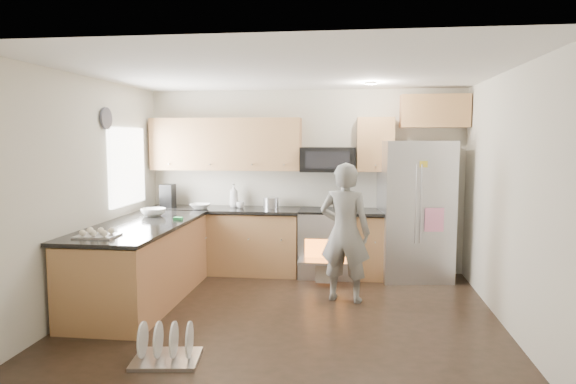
# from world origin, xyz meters

# --- Properties ---
(ground) EXTENTS (4.50, 4.50, 0.00)m
(ground) POSITION_xyz_m (0.00, 0.00, 0.00)
(ground) COLOR black
(ground) RESTS_ON ground
(room_shell) EXTENTS (4.54, 4.04, 2.62)m
(room_shell) POSITION_xyz_m (-0.04, 0.02, 1.67)
(room_shell) COLOR beige
(room_shell) RESTS_ON ground
(back_cabinet_run) EXTENTS (4.45, 0.64, 2.50)m
(back_cabinet_run) POSITION_xyz_m (-0.59, 1.75, 0.96)
(back_cabinet_run) COLOR #A56942
(back_cabinet_run) RESTS_ON ground
(peninsula) EXTENTS (0.96, 2.36, 1.02)m
(peninsula) POSITION_xyz_m (-1.75, 0.25, 0.46)
(peninsula) COLOR #A56942
(peninsula) RESTS_ON ground
(stove_range) EXTENTS (0.76, 0.97, 1.79)m
(stove_range) POSITION_xyz_m (0.35, 1.69, 0.68)
(stove_range) COLOR #B7B7BC
(stove_range) RESTS_ON ground
(refrigerator) EXTENTS (1.01, 0.83, 1.88)m
(refrigerator) POSITION_xyz_m (1.54, 1.70, 0.94)
(refrigerator) COLOR #B7B7BC
(refrigerator) RESTS_ON ground
(person) EXTENTS (0.66, 0.51, 1.64)m
(person) POSITION_xyz_m (0.61, 0.59, 0.82)
(person) COLOR gray
(person) RESTS_ON ground
(dish_rack) EXTENTS (0.61, 0.52, 0.35)m
(dish_rack) POSITION_xyz_m (-0.88, -1.28, 0.09)
(dish_rack) COLOR #B7B7BC
(dish_rack) RESTS_ON ground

